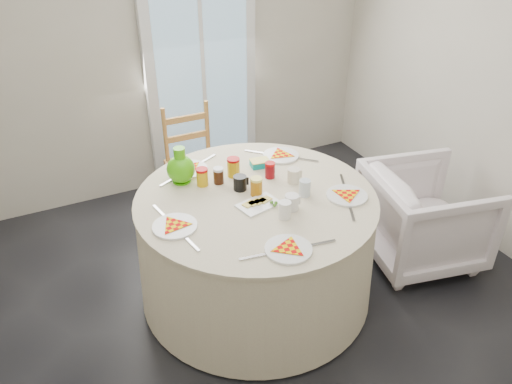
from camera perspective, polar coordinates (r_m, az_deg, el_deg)
name	(u,v)px	position (r m, az deg, el deg)	size (l,w,h in m)	color
floor	(261,323)	(3.33, 0.52, -14.71)	(4.00, 4.00, 0.00)	black
wall_back	(152,45)	(4.33, -11.85, 16.13)	(4.00, 0.02, 2.60)	#BCB5A3
glass_door	(201,70)	(4.47, -6.26, 13.71)	(1.00, 0.08, 2.10)	silver
table	(256,247)	(3.32, 0.00, -6.26)	(1.55, 1.55, 0.79)	beige
wooden_chair	(195,165)	(4.09, -6.94, 3.09)	(0.42, 0.40, 0.94)	#C67544
armchair	(424,213)	(3.81, 18.68, -2.27)	(0.77, 0.72, 0.79)	silver
place_settings	(256,196)	(3.09, 0.00, -0.47)	(1.38, 1.38, 0.03)	silver
jar_cluster	(235,174)	(3.22, -2.40, 2.01)	(0.50, 0.25, 0.14)	#A26A21
butter_tub	(260,164)	(3.42, 0.44, 3.20)	(0.13, 0.09, 0.05)	#058B89
green_pitcher	(181,168)	(3.23, -8.60, 2.76)	(0.18, 0.18, 0.24)	#44B60C
cheese_platter	(259,205)	(3.00, 0.29, -1.47)	(0.25, 0.16, 0.03)	white
mugs_glasses	(274,186)	(3.12, 2.09, 0.70)	(0.63, 0.63, 0.12)	#AFAFAF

